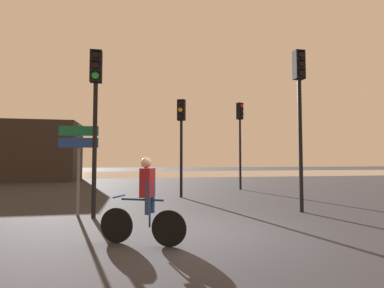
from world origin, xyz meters
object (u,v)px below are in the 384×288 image
cyclist (145,200)px  traffic_light_near_left (95,101)px  traffic_light_far_right (240,129)px  traffic_light_center (181,129)px  traffic_light_near_right (300,100)px  direction_sign_post (79,152)px

cyclist → traffic_light_near_left: bearing=49.2°
traffic_light_near_left → traffic_light_far_right: bearing=-135.2°
traffic_light_center → traffic_light_near_right: bearing=152.1°
traffic_light_near_left → cyclist: traffic_light_near_left is taller
traffic_light_near_right → cyclist: (-4.77, -2.68, -2.61)m
cyclist → direction_sign_post: bearing=53.2°
traffic_light_near_right → cyclist: size_ratio=3.07×
cyclist → traffic_light_far_right: bearing=-4.1°
direction_sign_post → cyclist: (1.80, -3.34, -0.97)m
traffic_light_center → direction_sign_post: (-3.51, -3.57, -1.12)m
direction_sign_post → traffic_light_center: bearing=-130.6°
direction_sign_post → cyclist: 3.92m
traffic_light_near_left → cyclist: bearing=113.6°
traffic_light_near_right → traffic_light_far_right: bearing=-98.7°
traffic_light_near_right → direction_sign_post: bearing=-9.8°
cyclist → traffic_light_center: bearing=10.9°
traffic_light_near_right → direction_sign_post: (-6.57, 0.66, -1.63)m
traffic_light_far_right → traffic_light_near_left: size_ratio=1.01×
traffic_light_far_right → traffic_light_near_left: (-6.64, -6.77, -0.03)m
traffic_light_near_right → direction_sign_post: traffic_light_near_right is taller
traffic_light_near_right → direction_sign_post: size_ratio=1.91×
traffic_light_near_left → direction_sign_post: traffic_light_near_left is taller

